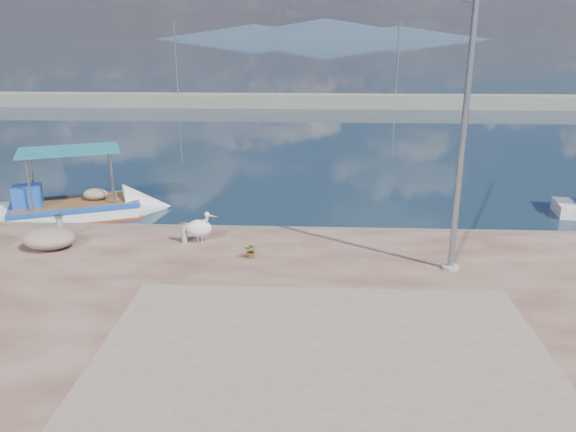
# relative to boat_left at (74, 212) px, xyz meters

# --- Properties ---
(ground) EXTENTS (1400.00, 1400.00, 0.00)m
(ground) POSITION_rel_boat_left_xyz_m (8.14, -7.19, -0.24)
(ground) COLOR #162635
(ground) RESTS_ON ground
(quay_patch) EXTENTS (9.00, 7.00, 0.01)m
(quay_patch) POSITION_rel_boat_left_xyz_m (9.14, -10.19, 0.27)
(quay_patch) COLOR gray
(quay_patch) RESTS_ON quay
(breakwater) EXTENTS (120.00, 2.20, 7.50)m
(breakwater) POSITION_rel_boat_left_xyz_m (8.13, 32.81, 0.37)
(breakwater) COLOR gray
(breakwater) RESTS_ON ground
(mountains) EXTENTS (370.00, 280.00, 22.00)m
(mountains) POSITION_rel_boat_left_xyz_m (12.53, 642.81, 9.27)
(mountains) COLOR #28384C
(mountains) RESTS_ON ground
(boat_left) EXTENTS (6.56, 4.31, 3.01)m
(boat_left) POSITION_rel_boat_left_xyz_m (0.00, 0.00, 0.00)
(boat_left) COLOR white
(boat_left) RESTS_ON ground
(pelican) EXTENTS (1.04, 0.62, 0.99)m
(pelican) POSITION_rel_boat_left_xyz_m (5.48, -3.64, 0.73)
(pelican) COLOR tan
(pelican) RESTS_ON quay
(lamp_post) EXTENTS (0.44, 0.96, 7.00)m
(lamp_post) POSITION_rel_boat_left_xyz_m (12.62, -5.29, 3.56)
(lamp_post) COLOR gray
(lamp_post) RESTS_ON quay
(bollard_near) EXTENTS (0.22, 0.22, 0.66)m
(bollard_near) POSITION_rel_boat_left_xyz_m (5.00, -3.66, 0.62)
(bollard_near) COLOR gray
(bollard_near) RESTS_ON quay
(bollard_far) EXTENTS (0.25, 0.25, 0.77)m
(bollard_far) POSITION_rel_boat_left_xyz_m (1.14, -3.58, 0.68)
(bollard_far) COLOR gray
(bollard_far) RESTS_ON quay
(potted_plant) EXTENTS (0.42, 0.38, 0.43)m
(potted_plant) POSITION_rel_boat_left_xyz_m (7.17, -4.79, 0.48)
(potted_plant) COLOR #33722D
(potted_plant) RESTS_ON quay
(net_pile_b) EXTENTS (1.53, 1.19, 0.60)m
(net_pile_b) POSITION_rel_boat_left_xyz_m (1.14, -4.34, 0.56)
(net_pile_b) COLOR tan
(net_pile_b) RESTS_ON quay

